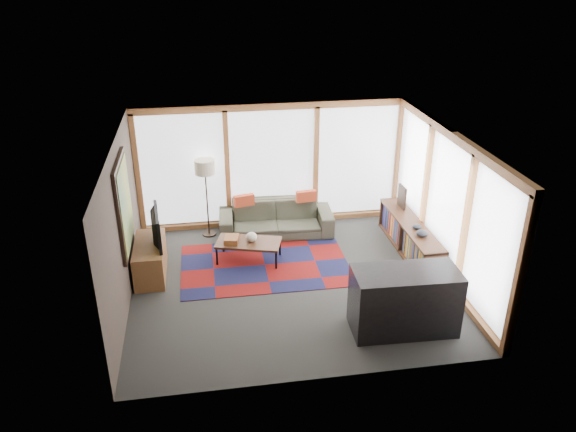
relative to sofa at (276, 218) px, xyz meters
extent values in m
plane|color=#2A2A27|center=(0.00, -1.93, -0.34)|extent=(5.50, 5.50, 0.00)
cube|color=#3D302B|center=(-2.75, -1.93, 0.96)|extent=(0.04, 5.00, 2.60)
cube|color=#3D302B|center=(0.00, -4.43, 0.96)|extent=(5.50, 0.04, 2.60)
cube|color=silver|center=(0.00, -1.93, 2.26)|extent=(5.50, 5.00, 0.04)
cube|color=white|center=(0.00, 0.54, 0.96)|extent=(5.30, 0.02, 2.35)
cube|color=white|center=(2.72, -1.93, 0.96)|extent=(0.02, 4.80, 2.35)
cube|color=black|center=(-2.71, -1.63, 1.21)|extent=(0.05, 1.35, 1.55)
cube|color=yellow|center=(-2.68, -1.63, 1.21)|extent=(0.02, 1.20, 1.40)
cube|color=maroon|center=(-0.39, -1.27, -0.33)|extent=(3.07, 1.98, 0.01)
imported|color=#36392B|center=(0.00, 0.00, 0.00)|extent=(2.34, 1.03, 0.67)
cube|color=#B23B1F|center=(-0.64, 0.00, 0.45)|extent=(0.43, 0.21, 0.23)
cube|color=#B23B1F|center=(0.63, 0.02, 0.45)|extent=(0.42, 0.17, 0.22)
cube|color=brown|center=(-0.97, -1.00, 0.11)|extent=(0.31, 0.36, 0.11)
ellipsoid|color=beige|center=(-0.60, -1.04, 0.15)|extent=(0.21, 0.21, 0.18)
ellipsoid|color=black|center=(2.42, -1.73, 0.33)|extent=(0.26, 0.26, 0.11)
ellipsoid|color=black|center=(2.44, -1.43, 0.32)|extent=(0.19, 0.19, 0.09)
cube|color=black|center=(2.49, -0.44, 0.50)|extent=(0.06, 0.35, 0.45)
cube|color=brown|center=(-2.44, -1.27, -0.03)|extent=(0.51, 1.23, 0.62)
imported|color=black|center=(-2.36, -1.22, 0.58)|extent=(0.24, 1.04, 0.59)
cube|color=black|center=(1.46, -3.52, 0.16)|extent=(1.60, 0.79, 1.00)
camera|label=1|loc=(-1.41, -10.25, 4.91)|focal=35.00mm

